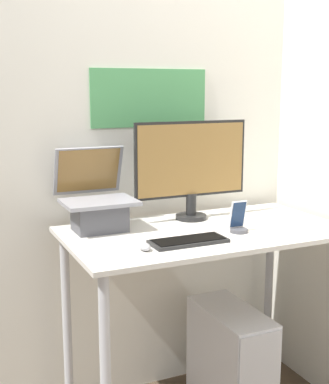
% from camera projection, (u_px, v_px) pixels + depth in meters
% --- Properties ---
extents(wall_back, '(6.00, 0.06, 2.60)m').
position_uv_depth(wall_back, '(165.00, 130.00, 2.58)').
color(wall_back, silver).
rests_on(wall_back, ground_plane).
extents(desk, '(1.19, 0.65, 0.90)m').
position_uv_depth(desk, '(204.00, 259.00, 2.31)').
color(desk, beige).
rests_on(desk, ground_plane).
extents(laptop, '(0.30, 0.31, 0.35)m').
position_uv_depth(laptop, '(98.00, 207.00, 2.27)').
color(laptop, '#4C4C51').
rests_on(laptop, desk).
extents(monitor, '(0.55, 0.14, 0.45)m').
position_uv_depth(monitor, '(191.00, 167.00, 2.43)').
color(monitor, black).
rests_on(monitor, desk).
extents(keyboard, '(0.31, 0.13, 0.02)m').
position_uv_depth(keyboard, '(188.00, 241.00, 2.09)').
color(keyboard, black).
rests_on(keyboard, desk).
extents(mouse, '(0.04, 0.07, 0.03)m').
position_uv_depth(mouse, '(145.00, 247.00, 1.99)').
color(mouse, '#99999E').
rests_on(mouse, desk).
extents(cell_phone, '(0.08, 0.08, 0.13)m').
position_uv_depth(cell_phone, '(238.00, 223.00, 2.24)').
color(cell_phone, '#4C4C51').
rests_on(cell_phone, desk).
extents(computer_tower, '(0.22, 0.47, 0.52)m').
position_uv_depth(computer_tower, '(231.00, 364.00, 2.44)').
color(computer_tower, silver).
rests_on(computer_tower, ground_plane).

